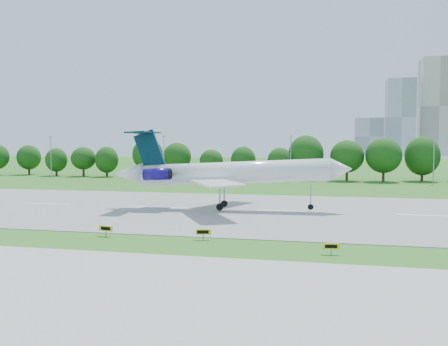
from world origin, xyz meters
TOP-DOWN VIEW (x-y plane):
  - ground at (0.00, 0.00)m, footprint 600.00×600.00m
  - runway at (0.00, 25.00)m, footprint 400.00×45.00m
  - tree_line at (0.00, 92.00)m, footprint 288.40×8.40m
  - light_poles at (-2.50, 82.00)m, footprint 175.90×0.25m
  - skyline at (100.16, 390.61)m, footprint 127.00×52.00m
  - airliner at (10.17, 24.87)m, footprint 36.48×26.50m
  - taxi_sign_left at (2.71, 0.83)m, footprint 1.69×0.53m
  - taxi_sign_centre at (13.63, 1.30)m, footprint 1.62×0.57m
  - taxi_sign_right at (26.85, -2.76)m, footprint 1.49×0.40m
  - service_vehicle_a at (-20.58, 84.03)m, footprint 4.09×2.76m
  - service_vehicle_b at (-13.70, 75.91)m, footprint 3.42×1.97m

SIDE VIEW (x-z plane):
  - ground at x=0.00m, z-range 0.00..0.00m
  - runway at x=0.00m, z-range 0.00..0.08m
  - service_vehicle_b at x=-13.70m, z-range 0.00..1.09m
  - service_vehicle_a at x=-20.58m, z-range 0.00..1.28m
  - taxi_sign_right at x=26.85m, z-range 0.25..1.29m
  - taxi_sign_centre at x=13.63m, z-range 0.27..1.41m
  - taxi_sign_left at x=2.71m, z-range 0.28..1.47m
  - airliner at x=10.17m, z-range -0.30..11.86m
  - tree_line at x=0.00m, z-range 0.99..11.39m
  - light_poles at x=-2.50m, z-range 0.24..12.43m
  - skyline at x=100.16m, z-range -9.54..70.46m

